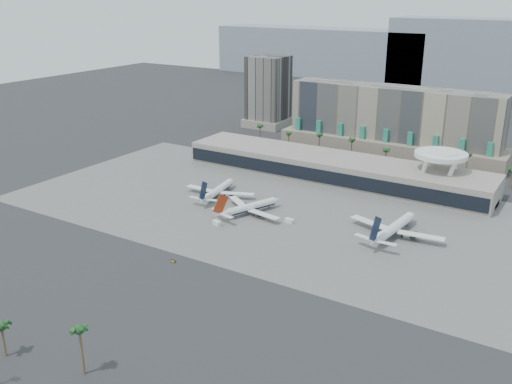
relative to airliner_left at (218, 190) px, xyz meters
The scene contains 16 objects.
ground 63.73m from the airliner_left, 55.27° to the right, with size 900.00×900.00×0.00m, color #232326.
apron_pad 36.51m from the airliner_left, ahead, with size 260.00×130.00×0.06m, color #5B5B59.
mountain_ridge 423.43m from the airliner_left, 81.27° to the left, with size 680.00×60.00×70.00m.
hotel 131.27m from the airliner_left, 69.25° to the left, with size 140.00×30.00×42.00m.
office_tower 160.15m from the airliner_left, 111.69° to the left, with size 30.00×30.00×52.00m.
terminal 68.08m from the airliner_left, 57.78° to the left, with size 170.00×32.50×14.50m.
saucer_structure 112.31m from the airliner_left, 34.91° to the left, with size 26.00×26.00×21.89m.
palm_row 102.55m from the airliner_left, 64.98° to the left, with size 157.80×2.80×13.10m.
airliner_left is the anchor object (origin of this frame).
airliner_centre 28.07m from the airliner_left, 23.73° to the right, with size 34.68×35.77×13.03m.
airliner_right 90.68m from the airliner_left, ahead, with size 42.06×43.48×15.02m.
service_vehicle_a 36.93m from the airliner_left, 55.48° to the right, with size 4.28×2.09×2.09m, color silver.
service_vehicle_b 47.81m from the airliner_left, 13.42° to the right, with size 3.77×2.15×1.94m, color white.
taxiway_sign 73.95m from the airliner_left, 68.00° to the right, with size 2.23×0.55×1.00m.
near_palm_a 141.29m from the airliner_left, 79.69° to the right, with size 6.00×6.00×11.00m.
near_palm_b 142.34m from the airliner_left, 69.27° to the right, with size 6.00×6.00×15.25m.
Camera 1 is at (120.92, -165.01, 97.61)m, focal length 40.00 mm.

